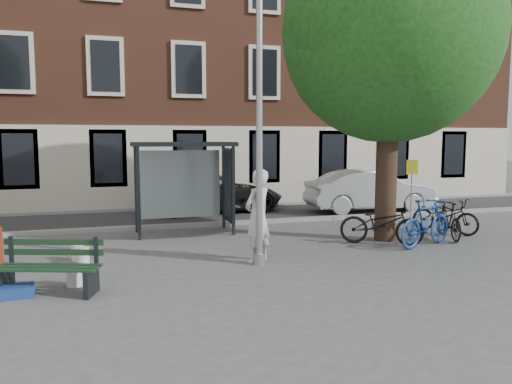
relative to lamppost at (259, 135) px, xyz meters
The scene contains 21 objects.
ground 2.78m from the lamppost, ahead, with size 90.00×90.00×0.00m, color #4C4C4F.
road 7.53m from the lamppost, 90.00° to the left, with size 40.00×4.00×0.01m, color #28282B.
curb_near 5.69m from the lamppost, 90.00° to the left, with size 40.00×0.25×0.12m, color gray.
curb_far 9.40m from the lamppost, 90.00° to the left, with size 40.00×0.25×0.12m, color gray.
building_row 13.67m from the lamppost, 90.00° to the left, with size 30.00×8.00×14.00m, color brown.
lamppost is the anchor object (origin of this frame).
tree_right 5.10m from the lamppost, 19.03° to the left, with size 5.76×5.60×8.20m.
bus_shelter 4.24m from the lamppost, 98.43° to the left, with size 2.85×1.45×2.62m.
painter 1.78m from the lamppost, 80.02° to the left, with size 0.75×0.49×2.05m, color silver.
bench 4.85m from the lamppost, 167.76° to the right, with size 1.88×1.13×0.93m.
bike_a 4.36m from the lamppost, 15.77° to the left, with size 0.73×2.11×1.11m, color black.
bike_b 5.07m from the lamppost, ahead, with size 0.57×2.02×1.21m, color navy.
bike_c 6.86m from the lamppost, 16.83° to the left, with size 0.68×1.94×1.02m, color black.
bike_d 6.28m from the lamppost, 11.30° to the left, with size 0.48×1.71×1.03m, color black.
car_dark 8.30m from the lamppost, 84.47° to the left, with size 2.33×5.06×1.41m, color black.
car_silver 9.17m from the lamppost, 45.13° to the left, with size 1.65×4.73×1.56m, color #AFB1B7.
blue_crate 5.45m from the lamppost, 168.57° to the right, with size 0.55×0.40×0.20m, color navy.
bucket_a 4.64m from the lamppost, 162.51° to the left, with size 0.28×0.28×0.36m, color silver.
bucket_b 4.60m from the lamppost, behind, with size 0.28×0.28×0.36m, color white.
bucket_c 4.83m from the lamppost, 158.29° to the left, with size 0.28×0.28×0.36m, color white.
notice_sign 7.17m from the lamppost, 29.52° to the left, with size 0.34×0.17×2.05m.
Camera 1 is at (-3.16, -10.11, 2.71)m, focal length 35.00 mm.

